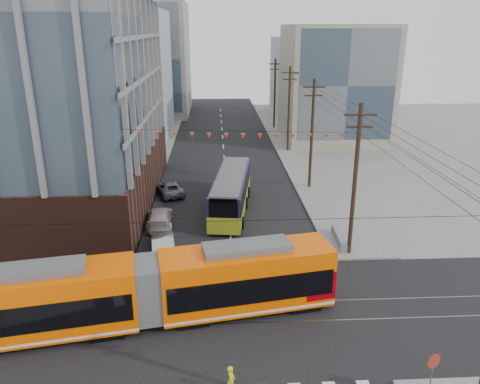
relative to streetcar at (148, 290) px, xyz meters
name	(u,v)px	position (x,y,z in m)	size (l,w,h in m)	color
ground	(240,359)	(4.87, -3.40, -2.02)	(160.00, 160.00, 0.00)	slate
bg_bldg_nw_near	(106,75)	(-12.13, 48.60, 6.98)	(18.00, 16.00, 18.00)	#8C99A5
bg_bldg_ne_near	(334,84)	(20.87, 44.60, 5.98)	(14.00, 14.00, 16.00)	gray
bg_bldg_nw_far	(145,59)	(-9.13, 68.60, 7.98)	(16.00, 18.00, 20.00)	gray
bg_bldg_ne_far	(318,77)	(22.87, 64.60, 4.98)	(16.00, 16.00, 14.00)	#8C99A5
utility_pole_far	(275,94)	(13.37, 52.60, 3.48)	(0.30, 0.30, 11.00)	black
streetcar	(148,290)	(0.00, 0.00, 0.00)	(20.92, 2.94, 4.03)	#FF5B00
city_bus	(231,192)	(5.13, 16.84, -0.29)	(2.64, 12.18, 3.45)	#1B173B
parked_car_silver	(163,244)	(-0.14, 8.45, -1.28)	(1.56, 4.48, 1.47)	#9FA2A9
parked_car_white	(160,218)	(-0.93, 13.57, -1.29)	(2.03, 4.98, 1.45)	#C1B2AE
parked_car_grey	(169,188)	(-0.86, 21.25, -1.36)	(2.18, 4.73, 1.32)	slate
pedestrian	(231,381)	(4.33, -5.74, -1.25)	(0.56, 0.37, 1.53)	yellow
stop_sign	(431,380)	(12.94, -6.68, -0.82)	(0.73, 0.73, 2.40)	#A32317
jersey_barrier	(340,238)	(13.17, 9.47, -1.63)	(0.88, 3.90, 0.78)	slate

